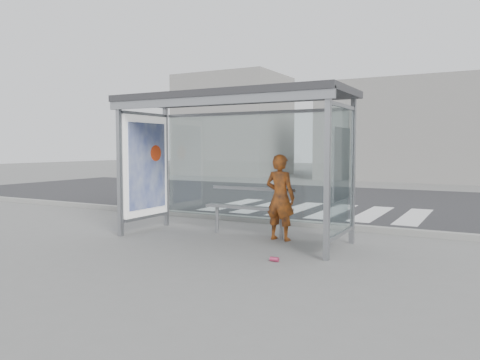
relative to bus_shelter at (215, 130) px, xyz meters
name	(u,v)px	position (x,y,z in m)	size (l,w,h in m)	color
ground	(232,240)	(0.37, -0.06, -1.98)	(80.00, 80.00, 0.00)	slate
road	(342,201)	(0.37, 6.94, -1.98)	(30.00, 10.00, 0.01)	#232325
curb	(276,221)	(0.37, 1.89, -1.92)	(30.00, 0.18, 0.12)	gray
crosswalk	(315,210)	(0.37, 4.44, -1.98)	(5.55, 3.00, 0.00)	silver
bus_shelter	(215,130)	(0.00, 0.00, 0.00)	(4.25, 1.65, 2.62)	gray
building_left	(234,126)	(-9.63, 17.94, 1.02)	(6.00, 5.00, 6.00)	gray
building_center	(403,131)	(0.37, 17.94, 0.52)	(8.00, 5.00, 5.00)	gray
person	(280,197)	(1.15, 0.32, -1.21)	(0.56, 0.37, 1.54)	red
bench	(249,207)	(0.46, 0.44, -1.44)	(1.76, 0.32, 0.91)	gray
soda_can	(274,259)	(1.73, -1.19, -1.95)	(0.07, 0.07, 0.13)	#E14270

